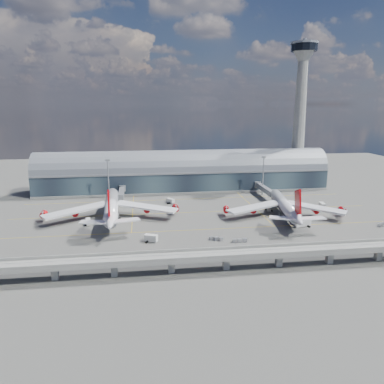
{
  "coord_description": "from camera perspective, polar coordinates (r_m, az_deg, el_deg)",
  "views": [
    {
      "loc": [
        -29.62,
        -178.67,
        58.76
      ],
      "look_at": [
        -3.56,
        10.0,
        14.0
      ],
      "focal_mm": 35.0,
      "sensor_mm": 36.0,
      "label": 1
    }
  ],
  "objects": [
    {
      "name": "taxi_lines",
      "position": [
        211.28,
        0.51,
        -2.92
      ],
      "size": [
        200.0,
        80.12,
        0.01
      ],
      "color": "gold",
      "rests_on": "ground"
    },
    {
      "name": "cargo_train_2",
      "position": [
        208.3,
        26.93,
        -4.42
      ],
      "size": [
        6.35,
        4.43,
        1.46
      ],
      "rotation": [
        0.0,
        0.0,
        1.05
      ],
      "color": "gray",
      "rests_on": "ground"
    },
    {
      "name": "service_truck_2",
      "position": [
        192.05,
        16.45,
        -4.63
      ],
      "size": [
        9.21,
        4.7,
        3.21
      ],
      "rotation": [
        0.0,
        0.0,
        1.83
      ],
      "color": "silver",
      "rests_on": "ground"
    },
    {
      "name": "terminal",
      "position": [
        262.67,
        -1.26,
        2.82
      ],
      "size": [
        200.0,
        30.0,
        28.0
      ],
      "color": "#1E2833",
      "rests_on": "ground"
    },
    {
      "name": "cargo_train_1",
      "position": [
        167.07,
        3.7,
        -7.12
      ],
      "size": [
        6.47,
        3.88,
        1.45
      ],
      "rotation": [
        0.0,
        0.0,
        1.99
      ],
      "color": "gray",
      "rests_on": "ground"
    },
    {
      "name": "service_truck_3",
      "position": [
        230.06,
        19.22,
        -1.93
      ],
      "size": [
        3.55,
        6.59,
        3.02
      ],
      "rotation": [
        0.0,
        0.0,
        -0.19
      ],
      "color": "silver",
      "rests_on": "ground"
    },
    {
      "name": "airliner_left",
      "position": [
        199.4,
        -12.18,
        -2.26
      ],
      "size": [
        71.71,
        75.33,
        22.96
      ],
      "rotation": [
        0.0,
        0.0,
        0.05
      ],
      "color": "white",
      "rests_on": "ground"
    },
    {
      "name": "control_tower",
      "position": [
        285.76,
        16.1,
        11.29
      ],
      "size": [
        19.0,
        19.0,
        103.0
      ],
      "color": "gray",
      "rests_on": "ground"
    },
    {
      "name": "jet_bridge_left",
      "position": [
        238.23,
        -10.69,
        -0.01
      ],
      "size": [
        4.4,
        28.0,
        7.25
      ],
      "color": "gray",
      "rests_on": "ground"
    },
    {
      "name": "cargo_train_0",
      "position": [
        165.89,
        7.29,
        -7.35
      ],
      "size": [
        6.7,
        1.69,
        1.49
      ],
      "rotation": [
        0.0,
        0.0,
        1.53
      ],
      "color": "gray",
      "rests_on": "ground"
    },
    {
      "name": "service_truck_1",
      "position": [
        165.76,
        -6.28,
        -7.01
      ],
      "size": [
        6.18,
        4.65,
        3.26
      ],
      "rotation": [
        0.0,
        0.0,
        1.15
      ],
      "color": "silver",
      "rests_on": "ground"
    },
    {
      "name": "service_truck_0",
      "position": [
        194.79,
        -15.52,
        -4.4
      ],
      "size": [
        3.54,
        6.88,
        2.72
      ],
      "rotation": [
        0.0,
        0.0,
        0.22
      ],
      "color": "silver",
      "rests_on": "ground"
    },
    {
      "name": "service_truck_4",
      "position": [
        215.89,
        11.63,
        -2.45
      ],
      "size": [
        3.61,
        5.35,
        2.84
      ],
      "rotation": [
        0.0,
        0.0,
        -0.3
      ],
      "color": "silver",
      "rests_on": "ground"
    },
    {
      "name": "ground",
      "position": [
        190.4,
        1.48,
        -4.76
      ],
      "size": [
        500.0,
        500.0,
        0.0
      ],
      "primitive_type": "plane",
      "color": "#474744",
      "rests_on": "ground"
    },
    {
      "name": "jet_bridge_right",
      "position": [
        248.92,
        10.87,
        0.55
      ],
      "size": [
        4.4,
        32.0,
        7.25
      ],
      "color": "gray",
      "rests_on": "ground"
    },
    {
      "name": "guideway",
      "position": [
        137.95,
        5.24,
        -9.64
      ],
      "size": [
        220.0,
        8.5,
        7.2
      ],
      "color": "gray",
      "rests_on": "ground"
    },
    {
      "name": "service_truck_5",
      "position": [
        228.22,
        -3.31,
        -1.35
      ],
      "size": [
        5.06,
        5.93,
        2.76
      ],
      "rotation": [
        0.0,
        0.0,
        0.61
      ],
      "color": "silver",
      "rests_on": "ground"
    },
    {
      "name": "floodlight_mast_left",
      "position": [
        238.86,
        -12.62,
        2.01
      ],
      "size": [
        3.0,
        0.7,
        25.7
      ],
      "color": "gray",
      "rests_on": "ground"
    },
    {
      "name": "floodlight_mast_right",
      "position": [
        250.95,
        10.78,
        2.63
      ],
      "size": [
        3.0,
        0.7,
        25.7
      ],
      "color": "gray",
      "rests_on": "ground"
    },
    {
      "name": "airliner_right",
      "position": [
        205.25,
        13.98,
        -2.17
      ],
      "size": [
        65.44,
        68.46,
        21.77
      ],
      "rotation": [
        0.0,
        0.0,
        -0.16
      ],
      "color": "white",
      "rests_on": "ground"
    }
  ]
}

